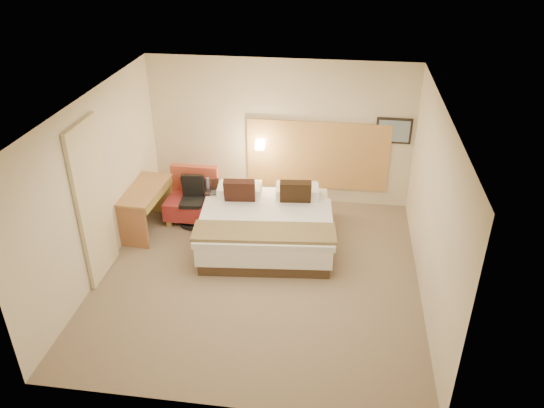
# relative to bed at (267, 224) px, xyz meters

# --- Properties ---
(floor) EXTENTS (4.80, 5.00, 0.02)m
(floor) POSITION_rel_bed_xyz_m (0.02, -0.93, -0.35)
(floor) COLOR #7B6A53
(floor) RESTS_ON ground
(ceiling) EXTENTS (4.80, 5.00, 0.02)m
(ceiling) POSITION_rel_bed_xyz_m (0.02, -0.93, 2.37)
(ceiling) COLOR white
(ceiling) RESTS_ON floor
(wall_back) EXTENTS (4.80, 0.02, 2.70)m
(wall_back) POSITION_rel_bed_xyz_m (0.02, 1.58, 1.01)
(wall_back) COLOR beige
(wall_back) RESTS_ON floor
(wall_front) EXTENTS (4.80, 0.02, 2.70)m
(wall_front) POSITION_rel_bed_xyz_m (0.02, -3.44, 1.01)
(wall_front) COLOR beige
(wall_front) RESTS_ON floor
(wall_left) EXTENTS (0.02, 5.00, 2.70)m
(wall_left) POSITION_rel_bed_xyz_m (-2.39, -0.93, 1.01)
(wall_left) COLOR beige
(wall_left) RESTS_ON floor
(wall_right) EXTENTS (0.02, 5.00, 2.70)m
(wall_right) POSITION_rel_bed_xyz_m (2.43, -0.93, 1.01)
(wall_right) COLOR beige
(wall_right) RESTS_ON floor
(headboard_panel) EXTENTS (2.60, 0.04, 1.30)m
(headboard_panel) POSITION_rel_bed_xyz_m (0.72, 1.54, 0.61)
(headboard_panel) COLOR tan
(headboard_panel) RESTS_ON wall_back
(art_frame) EXTENTS (0.62, 0.03, 0.47)m
(art_frame) POSITION_rel_bed_xyz_m (2.04, 1.55, 1.16)
(art_frame) COLOR black
(art_frame) RESTS_ON wall_back
(art_canvas) EXTENTS (0.54, 0.01, 0.39)m
(art_canvas) POSITION_rel_bed_xyz_m (2.04, 1.53, 1.16)
(art_canvas) COLOR gray
(art_canvas) RESTS_ON wall_back
(lamp_arm) EXTENTS (0.02, 0.12, 0.02)m
(lamp_arm) POSITION_rel_bed_xyz_m (-0.33, 1.49, 0.81)
(lamp_arm) COLOR silver
(lamp_arm) RESTS_ON wall_back
(lamp_shade) EXTENTS (0.15, 0.15, 0.15)m
(lamp_shade) POSITION_rel_bed_xyz_m (-0.33, 1.43, 0.81)
(lamp_shade) COLOR #FFEDC6
(lamp_shade) RESTS_ON wall_back
(curtain) EXTENTS (0.06, 0.90, 2.42)m
(curtain) POSITION_rel_bed_xyz_m (-2.34, -1.18, 0.88)
(curtain) COLOR beige
(curtain) RESTS_ON wall_left
(bottle_a) EXTENTS (0.07, 0.07, 0.19)m
(bottle_a) POSITION_rel_bed_xyz_m (-1.18, 0.77, 0.30)
(bottle_a) COLOR #92AFE2
(bottle_a) RESTS_ON side_table
(menu_folder) EXTENTS (0.13, 0.07, 0.21)m
(menu_folder) POSITION_rel_bed_xyz_m (-1.03, 0.74, 0.31)
(menu_folder) COLOR #331B15
(menu_folder) RESTS_ON side_table
(bed) EXTENTS (2.30, 2.26, 1.04)m
(bed) POSITION_rel_bed_xyz_m (0.00, 0.00, 0.00)
(bed) COLOR #423021
(bed) RESTS_ON floor
(lounge_chair) EXTENTS (0.85, 0.75, 0.90)m
(lounge_chair) POSITION_rel_bed_xyz_m (-1.44, 0.65, 0.02)
(lounge_chair) COLOR tan
(lounge_chair) RESTS_ON floor
(side_table) EXTENTS (0.57, 0.57, 0.54)m
(side_table) POSITION_rel_bed_xyz_m (-1.09, 0.76, -0.04)
(side_table) COLOR silver
(side_table) RESTS_ON floor
(desk) EXTENTS (0.64, 1.29, 0.79)m
(desk) POSITION_rel_bed_xyz_m (-2.09, 0.13, 0.28)
(desk) COLOR #A77441
(desk) RESTS_ON floor
(desk_chair) EXTENTS (0.53, 0.53, 0.86)m
(desk_chair) POSITION_rel_bed_xyz_m (-1.38, 0.43, 0.02)
(desk_chair) COLOR black
(desk_chair) RESTS_ON floor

